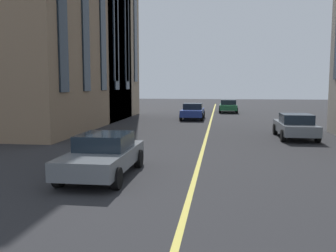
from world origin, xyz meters
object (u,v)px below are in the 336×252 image
Objects in this scene: car_grey_parked_b at (295,126)px; car_green_parked_a at (228,106)px; car_blue_near at (193,111)px; car_grey_trailing at (103,155)px.

car_grey_parked_b is 1.00× the size of car_green_parked_a.
car_blue_near is 20.54m from car_grey_trailing.
car_blue_near is at bearing 159.44° from car_green_parked_a.
car_blue_near is 1.00× the size of car_grey_parked_b.
car_blue_near is 1.00× the size of car_grey_trailing.
car_blue_near and car_green_parked_a have the same top height.
car_green_parked_a is (8.46, -3.17, 0.00)m from car_blue_near.
car_grey_parked_b is at bearing -38.98° from car_grey_trailing.
car_grey_trailing is 12.53m from car_grey_parked_b.
car_grey_parked_b is 19.50m from car_green_parked_a.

